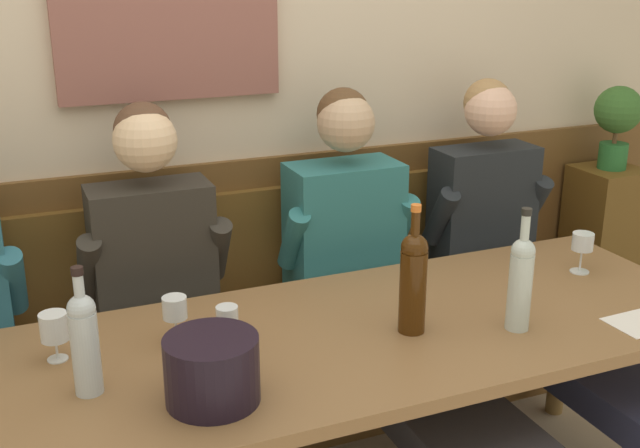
{
  "coord_description": "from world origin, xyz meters",
  "views": [
    {
      "loc": [
        -0.82,
        -1.75,
        1.78
      ],
      "look_at": [
        0.11,
        0.44,
        0.97
      ],
      "focal_mm": 43.93,
      "sensor_mm": 36.0,
      "label": 1
    }
  ],
  "objects_px": {
    "wall_bench": "(256,367)",
    "wine_bottle_clear_water": "(521,280)",
    "person_center_right_seat": "(533,278)",
    "wine_glass_near_bucket": "(54,329)",
    "wine_glass_center_front": "(227,320)",
    "person_left_seat": "(382,298)",
    "wine_bottle_amber_mid": "(85,340)",
    "wine_glass_right_end": "(583,243)",
    "potted_plant": "(617,118)",
    "wine_glass_center_rear": "(175,310)",
    "dining_table": "(329,358)",
    "wine_bottle_green_tall": "(413,279)",
    "person_right_seat": "(178,338)",
    "ice_bucket": "(212,370)"
  },
  "relations": [
    {
      "from": "wall_bench",
      "to": "wine_bottle_clear_water",
      "type": "xyz_separation_m",
      "value": [
        0.53,
        -0.87,
        0.62
      ]
    },
    {
      "from": "person_center_right_seat",
      "to": "wine_glass_near_bucket",
      "type": "bearing_deg",
      "value": -174.25
    },
    {
      "from": "wine_bottle_clear_water",
      "to": "wine_glass_center_front",
      "type": "bearing_deg",
      "value": 164.95
    },
    {
      "from": "wall_bench",
      "to": "person_left_seat",
      "type": "distance_m",
      "value": 0.62
    },
    {
      "from": "wine_bottle_clear_water",
      "to": "wall_bench",
      "type": "bearing_deg",
      "value": 121.44
    },
    {
      "from": "wine_bottle_amber_mid",
      "to": "wine_glass_right_end",
      "type": "xyz_separation_m",
      "value": [
        1.68,
        0.16,
        -0.04
      ]
    },
    {
      "from": "wine_glass_center_front",
      "to": "potted_plant",
      "type": "bearing_deg",
      "value": 19.11
    },
    {
      "from": "wine_glass_near_bucket",
      "to": "wine_glass_center_rear",
      "type": "bearing_deg",
      "value": -4.8
    },
    {
      "from": "wine_glass_near_bucket",
      "to": "wine_glass_right_end",
      "type": "relative_size",
      "value": 0.96
    },
    {
      "from": "dining_table",
      "to": "wine_bottle_clear_water",
      "type": "height_order",
      "value": "wine_bottle_clear_water"
    },
    {
      "from": "person_center_right_seat",
      "to": "wine_glass_center_front",
      "type": "xyz_separation_m",
      "value": [
        -1.27,
        -0.28,
        0.19
      ]
    },
    {
      "from": "wine_bottle_green_tall",
      "to": "wall_bench",
      "type": "bearing_deg",
      "value": 107.23
    },
    {
      "from": "wine_glass_center_front",
      "to": "wine_glass_right_end",
      "type": "bearing_deg",
      "value": 2.55
    },
    {
      "from": "person_left_seat",
      "to": "wine_glass_center_rear",
      "type": "bearing_deg",
      "value": -163.7
    },
    {
      "from": "person_left_seat",
      "to": "wine_bottle_amber_mid",
      "type": "height_order",
      "value": "person_left_seat"
    },
    {
      "from": "potted_plant",
      "to": "wine_glass_right_end",
      "type": "bearing_deg",
      "value": -137.68
    },
    {
      "from": "wine_bottle_green_tall",
      "to": "wine_bottle_amber_mid",
      "type": "bearing_deg",
      "value": 179.16
    },
    {
      "from": "potted_plant",
      "to": "wine_bottle_green_tall",
      "type": "bearing_deg",
      "value": -151.21
    },
    {
      "from": "wall_bench",
      "to": "person_right_seat",
      "type": "height_order",
      "value": "person_right_seat"
    },
    {
      "from": "wall_bench",
      "to": "person_left_seat",
      "type": "xyz_separation_m",
      "value": [
        0.36,
        -0.35,
        0.37
      ]
    },
    {
      "from": "wine_bottle_green_tall",
      "to": "person_right_seat",
      "type": "bearing_deg",
      "value": 146.2
    },
    {
      "from": "wine_bottle_green_tall",
      "to": "wine_glass_center_front",
      "type": "height_order",
      "value": "wine_bottle_green_tall"
    },
    {
      "from": "wine_glass_near_bucket",
      "to": "wine_glass_center_rear",
      "type": "relative_size",
      "value": 0.98
    },
    {
      "from": "wine_glass_center_rear",
      "to": "wine_bottle_clear_water",
      "type": "bearing_deg",
      "value": -17.57
    },
    {
      "from": "wall_bench",
      "to": "ice_bucket",
      "type": "distance_m",
      "value": 1.14
    },
    {
      "from": "wine_glass_near_bucket",
      "to": "wine_glass_center_rear",
      "type": "distance_m",
      "value": 0.32
    },
    {
      "from": "person_left_seat",
      "to": "wine_glass_right_end",
      "type": "bearing_deg",
      "value": -21.22
    },
    {
      "from": "wine_bottle_amber_mid",
      "to": "wine_bottle_green_tall",
      "type": "relative_size",
      "value": 0.87
    },
    {
      "from": "wine_glass_center_rear",
      "to": "wine_glass_right_end",
      "type": "relative_size",
      "value": 0.98
    },
    {
      "from": "person_center_right_seat",
      "to": "person_right_seat",
      "type": "bearing_deg",
      "value": 179.55
    },
    {
      "from": "wine_bottle_amber_mid",
      "to": "wine_glass_center_front",
      "type": "relative_size",
      "value": 2.77
    },
    {
      "from": "dining_table",
      "to": "wine_bottle_green_tall",
      "type": "bearing_deg",
      "value": -14.74
    },
    {
      "from": "person_left_seat",
      "to": "person_center_right_seat",
      "type": "xyz_separation_m",
      "value": [
        0.63,
        -0.03,
        -0.01
      ]
    },
    {
      "from": "wine_bottle_clear_water",
      "to": "potted_plant",
      "type": "bearing_deg",
      "value": 38.01
    },
    {
      "from": "person_left_seat",
      "to": "person_center_right_seat",
      "type": "bearing_deg",
      "value": -2.38
    },
    {
      "from": "wine_bottle_clear_water",
      "to": "wine_glass_right_end",
      "type": "height_order",
      "value": "wine_bottle_clear_water"
    },
    {
      "from": "wine_glass_center_rear",
      "to": "potted_plant",
      "type": "height_order",
      "value": "potted_plant"
    },
    {
      "from": "person_right_seat",
      "to": "wine_bottle_amber_mid",
      "type": "xyz_separation_m",
      "value": [
        -0.31,
        -0.39,
        0.24
      ]
    },
    {
      "from": "wine_glass_right_end",
      "to": "potted_plant",
      "type": "xyz_separation_m",
      "value": [
        0.69,
        0.63,
        0.27
      ]
    },
    {
      "from": "dining_table",
      "to": "person_right_seat",
      "type": "bearing_deg",
      "value": 137.03
    },
    {
      "from": "person_right_seat",
      "to": "wine_bottle_green_tall",
      "type": "height_order",
      "value": "person_right_seat"
    },
    {
      "from": "wall_bench",
      "to": "dining_table",
      "type": "relative_size",
      "value": 1.12
    },
    {
      "from": "person_center_right_seat",
      "to": "wine_glass_near_bucket",
      "type": "xyz_separation_m",
      "value": [
        -1.73,
        -0.17,
        0.2
      ]
    },
    {
      "from": "wine_glass_right_end",
      "to": "potted_plant",
      "type": "distance_m",
      "value": 0.97
    },
    {
      "from": "wine_bottle_amber_mid",
      "to": "wine_glass_center_rear",
      "type": "relative_size",
      "value": 2.41
    },
    {
      "from": "person_right_seat",
      "to": "wine_bottle_amber_mid",
      "type": "relative_size",
      "value": 3.93
    },
    {
      "from": "potted_plant",
      "to": "person_right_seat",
      "type": "bearing_deg",
      "value": -169.16
    },
    {
      "from": "dining_table",
      "to": "ice_bucket",
      "type": "bearing_deg",
      "value": -152.7
    },
    {
      "from": "wall_bench",
      "to": "wine_glass_near_bucket",
      "type": "height_order",
      "value": "wall_bench"
    },
    {
      "from": "wine_bottle_green_tall",
      "to": "wine_bottle_clear_water",
      "type": "height_order",
      "value": "wine_bottle_green_tall"
    }
  ]
}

